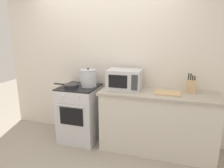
% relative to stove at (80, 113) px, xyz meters
% --- Properties ---
extents(ground_plane, '(10.00, 10.00, 0.00)m').
position_rel_stove_xyz_m(ground_plane, '(0.35, -0.60, -0.46)').
color(ground_plane, '#9E9384').
extents(back_wall, '(4.40, 0.10, 2.50)m').
position_rel_stove_xyz_m(back_wall, '(0.65, 0.37, 0.79)').
color(back_wall, silver).
rests_on(back_wall, ground_plane).
extents(lower_cabinet_right, '(1.64, 0.56, 0.88)m').
position_rel_stove_xyz_m(lower_cabinet_right, '(1.25, 0.02, -0.02)').
color(lower_cabinet_right, beige).
rests_on(lower_cabinet_right, ground_plane).
extents(countertop_right, '(1.70, 0.60, 0.04)m').
position_rel_stove_xyz_m(countertop_right, '(1.25, 0.02, 0.44)').
color(countertop_right, '#ADA393').
rests_on(countertop_right, lower_cabinet_right).
extents(stove, '(0.60, 0.64, 0.92)m').
position_rel_stove_xyz_m(stove, '(0.00, 0.00, 0.00)').
color(stove, silver).
rests_on(stove, ground_plane).
extents(stock_pot, '(0.35, 0.26, 0.30)m').
position_rel_stove_xyz_m(stock_pot, '(0.14, 0.06, 0.60)').
color(stock_pot, silver).
rests_on(stock_pot, stove).
extents(frying_pan, '(0.43, 0.23, 0.05)m').
position_rel_stove_xyz_m(frying_pan, '(-0.10, -0.07, 0.48)').
color(frying_pan, '#28282B').
rests_on(frying_pan, stove).
extents(microwave, '(0.50, 0.37, 0.30)m').
position_rel_stove_xyz_m(microwave, '(0.74, 0.08, 0.61)').
color(microwave, silver).
rests_on(microwave, countertop_right).
extents(cutting_board, '(0.36, 0.26, 0.02)m').
position_rel_stove_xyz_m(cutting_board, '(1.38, 0.00, 0.47)').
color(cutting_board, tan).
rests_on(cutting_board, countertop_right).
extents(knife_block, '(0.13, 0.10, 0.28)m').
position_rel_stove_xyz_m(knife_block, '(1.69, 0.14, 0.56)').
color(knife_block, tan).
rests_on(knife_block, countertop_right).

